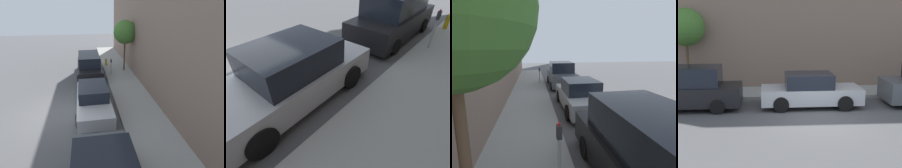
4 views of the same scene
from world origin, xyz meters
The scene contains 6 objects.
ground_plane centered at (0.00, 0.00, 0.00)m, with size 60.00×60.00×0.00m, color #515154.
sidewalk centered at (4.73, 0.00, 0.07)m, with size 2.46×32.00×0.15m.
parked_sedan_second centered at (2.15, 0.10, 0.72)m, with size 1.92×4.52×1.54m.
parked_minivan_third centered at (2.13, 5.68, 0.92)m, with size 2.02×4.93×1.90m.
parking_meter_far centered at (3.95, 5.23, 1.02)m, with size 0.11×0.15×1.42m.
street_tree centered at (5.32, 6.29, 3.51)m, with size 1.98×1.98×4.37m.
Camera 4 is at (-11.56, 1.97, 3.92)m, focal length 50.00 mm.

